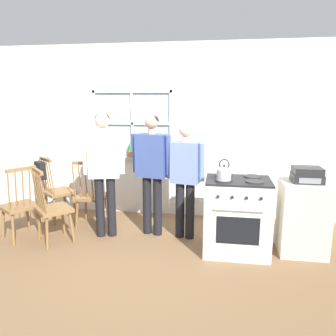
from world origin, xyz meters
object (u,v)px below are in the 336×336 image
side_counter (303,217)px  chair_center_cluster (91,197)px  stereo (307,175)px  chair_near_wall (52,209)px  person_adult_right (185,171)px  person_elderly_left (104,164)px  handbag (40,170)px  chair_near_stove (20,206)px  potted_plant (130,151)px  stove (237,215)px  chair_by_window (58,192)px  person_teen_center (152,165)px  kettle (224,173)px

side_counter → chair_center_cluster: bearing=171.9°
side_counter → stereo: 0.54m
chair_near_wall → person_adult_right: 1.81m
person_elderly_left → chair_center_cluster: bearing=122.1°
handbag → chair_near_wall: bearing=-51.1°
chair_near_stove → person_adult_right: bearing=133.4°
person_adult_right → potted_plant: 1.28m
chair_near_stove → person_adult_right: (2.18, 0.38, 0.49)m
stove → stereo: (0.79, 0.07, 0.51)m
person_elderly_left → side_counter: person_elderly_left is taller
chair_by_window → stove: stove is taller
potted_plant → stereo: bearing=-23.4°
person_teen_center → stove: (1.13, -0.35, -0.52)m
person_adult_right → stereo: (1.47, -0.23, 0.05)m
chair_near_stove → stereo: size_ratio=2.96×
person_elderly_left → person_teen_center: (0.62, 0.17, -0.02)m
chair_by_window → chair_near_wall: (0.33, -0.77, 0.00)m
chair_near_stove → person_elderly_left: (1.11, 0.26, 0.57)m
kettle → potted_plant: bearing=139.5°
chair_center_cluster → handbag: (-0.75, -0.03, 0.38)m
chair_near_stove → stereo: (3.65, 0.14, 0.54)m
person_elderly_left → kettle: size_ratio=6.83×
stove → handbag: (-2.84, 0.47, 0.36)m
chair_near_wall → person_elderly_left: bearing=-109.0°
stereo → person_teen_center: bearing=171.5°
stereo → stove: bearing=-175.2°
person_elderly_left → person_adult_right: person_elderly_left is taller
person_adult_right → stereo: bearing=1.3°
chair_near_wall → side_counter: (3.16, 0.21, -0.00)m
stove → side_counter: size_ratio=1.20×
side_counter → stereo: bearing=-90.0°
potted_plant → side_counter: (2.44, -1.04, -0.60)m
chair_by_window → handbag: bearing=90.0°
chair_near_stove → person_teen_center: (1.72, 0.43, 0.54)m
chair_center_cluster → kettle: kettle is taller
person_elderly_left → stove: bearing=-21.2°
potted_plant → stereo: size_ratio=0.76×
chair_near_stove → side_counter: bearing=126.2°
person_adult_right → chair_near_wall: bearing=-155.8°
chair_near_stove → potted_plant: bearing=168.4°
chair_center_cluster → stove: size_ratio=0.93×
chair_near_wall → stove: bearing=-132.5°
person_teen_center → side_counter: size_ratio=1.84×
kettle → handbag: kettle is taller
chair_near_wall → potted_plant: (0.72, 1.24, 0.60)m
chair_by_window → chair_near_stove: bearing=116.4°
stove → side_counter: (0.79, 0.09, -0.02)m
chair_near_wall → side_counter: size_ratio=1.12×
stove → handbag: bearing=170.6°
handbag → kettle: bearing=-12.7°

